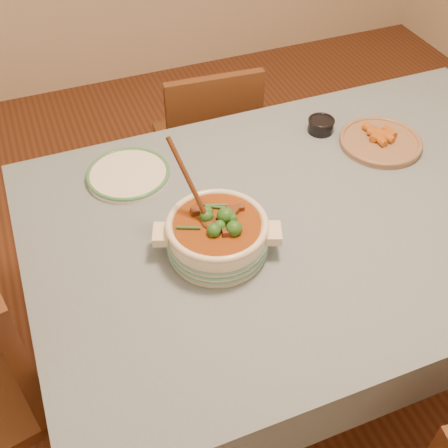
{
  "coord_description": "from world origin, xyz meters",
  "views": [
    {
      "loc": [
        -0.7,
        -1.0,
        1.85
      ],
      "look_at": [
        -0.32,
        -0.04,
        0.85
      ],
      "focal_mm": 45.0,
      "sensor_mm": 36.0,
      "label": 1
    }
  ],
  "objects_px": {
    "fried_plate": "(381,141)",
    "white_plate": "(128,174)",
    "dining_table": "(319,231)",
    "stew_casserole": "(217,233)",
    "condiment_bowl": "(321,125)",
    "chair_far": "(209,141)"
  },
  "relations": [
    {
      "from": "stew_casserole",
      "to": "fried_plate",
      "type": "distance_m",
      "value": 0.71
    },
    {
      "from": "white_plate",
      "to": "fried_plate",
      "type": "height_order",
      "value": "fried_plate"
    },
    {
      "from": "white_plate",
      "to": "condiment_bowl",
      "type": "bearing_deg",
      "value": 0.0
    },
    {
      "from": "stew_casserole",
      "to": "condiment_bowl",
      "type": "relative_size",
      "value": 3.47
    },
    {
      "from": "stew_casserole",
      "to": "chair_far",
      "type": "relative_size",
      "value": 0.41
    },
    {
      "from": "fried_plate",
      "to": "white_plate",
      "type": "bearing_deg",
      "value": 170.06
    },
    {
      "from": "white_plate",
      "to": "condiment_bowl",
      "type": "relative_size",
      "value": 2.96
    },
    {
      "from": "stew_casserole",
      "to": "fried_plate",
      "type": "height_order",
      "value": "stew_casserole"
    },
    {
      "from": "dining_table",
      "to": "stew_casserole",
      "type": "relative_size",
      "value": 5.03
    },
    {
      "from": "fried_plate",
      "to": "condiment_bowl",
      "type": "bearing_deg",
      "value": 135.47
    },
    {
      "from": "white_plate",
      "to": "stew_casserole",
      "type": "bearing_deg",
      "value": -69.82
    },
    {
      "from": "stew_casserole",
      "to": "condiment_bowl",
      "type": "xyz_separation_m",
      "value": [
        0.52,
        0.39,
        -0.04
      ]
    },
    {
      "from": "white_plate",
      "to": "fried_plate",
      "type": "relative_size",
      "value": 0.9
    },
    {
      "from": "dining_table",
      "to": "fried_plate",
      "type": "relative_size",
      "value": 5.31
    },
    {
      "from": "chair_far",
      "to": "dining_table",
      "type": "bearing_deg",
      "value": 98.24
    },
    {
      "from": "dining_table",
      "to": "condiment_bowl",
      "type": "relative_size",
      "value": 17.46
    },
    {
      "from": "dining_table",
      "to": "white_plate",
      "type": "xyz_separation_m",
      "value": [
        -0.48,
        0.34,
        0.1
      ]
    },
    {
      "from": "dining_table",
      "to": "condiment_bowl",
      "type": "height_order",
      "value": "condiment_bowl"
    },
    {
      "from": "condiment_bowl",
      "to": "fried_plate",
      "type": "height_order",
      "value": "condiment_bowl"
    },
    {
      "from": "stew_casserole",
      "to": "chair_far",
      "type": "height_order",
      "value": "stew_casserole"
    },
    {
      "from": "condiment_bowl",
      "to": "chair_far",
      "type": "bearing_deg",
      "value": 116.45
    },
    {
      "from": "white_plate",
      "to": "fried_plate",
      "type": "distance_m",
      "value": 0.82
    }
  ]
}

